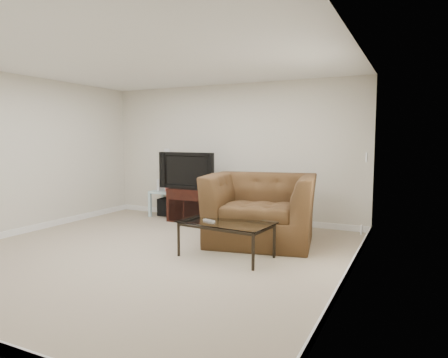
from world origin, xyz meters
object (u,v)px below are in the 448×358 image
at_px(television, 189,170).
at_px(side_table, 167,203).
at_px(tv_stand, 191,205).
at_px(recliner, 261,197).
at_px(coffee_table, 226,239).
at_px(subwoofer, 169,207).

distance_m(television, side_table, 1.00).
xyz_separation_m(tv_stand, side_table, (-0.68, 0.23, -0.05)).
bearing_deg(recliner, tv_stand, 142.38).
height_order(television, coffee_table, television).
bearing_deg(coffee_table, tv_stand, 131.84).
height_order(television, side_table, television).
distance_m(tv_stand, recliner, 1.94).
distance_m(television, subwoofer, 1.04).
relative_size(subwoofer, recliner, 0.22).
relative_size(television, side_table, 2.06).
xyz_separation_m(subwoofer, coffee_table, (2.22, -2.01, 0.05)).
height_order(tv_stand, coffee_table, tv_stand).
distance_m(tv_stand, coffee_table, 2.36).
bearing_deg(recliner, television, 143.20).
bearing_deg(subwoofer, side_table, -144.46).
bearing_deg(coffee_table, subwoofer, 137.94).
distance_m(subwoofer, coffee_table, 2.99).
bearing_deg(subwoofer, recliner, -25.10).
height_order(subwoofer, coffee_table, coffee_table).
xyz_separation_m(television, subwoofer, (-0.65, 0.28, -0.76)).
xyz_separation_m(subwoofer, recliner, (2.35, -1.10, 0.49)).
height_order(tv_stand, subwoofer, tv_stand).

